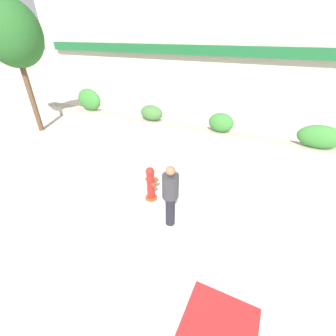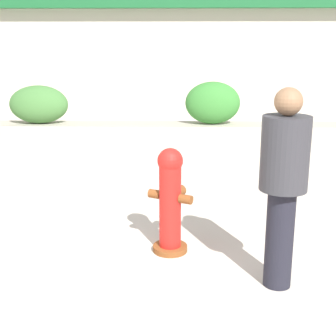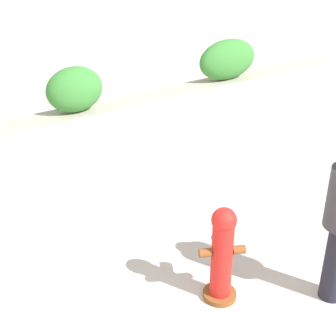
{
  "view_description": "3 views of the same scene",
  "coord_description": "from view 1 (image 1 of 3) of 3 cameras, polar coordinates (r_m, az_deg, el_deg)",
  "views": [
    {
      "loc": [
        3.81,
        -3.46,
        4.3
      ],
      "look_at": [
        1.18,
        1.97,
        0.64
      ],
      "focal_mm": 24.0,
      "sensor_mm": 36.0,
      "label": 1
    },
    {
      "loc": [
        1.1,
        -3.31,
        2.06
      ],
      "look_at": [
        1.01,
        1.33,
        0.83
      ],
      "focal_mm": 50.0,
      "sensor_mm": 36.0,
      "label": 2
    },
    {
      "loc": [
        -1.64,
        -1.66,
        3.41
      ],
      "look_at": [
        1.65,
        2.88,
        0.63
      ],
      "focal_mm": 50.0,
      "sensor_mm": 36.0,
      "label": 3
    }
  ],
  "objects": [
    {
      "name": "pedestrian",
      "position": [
        5.43,
        0.61,
        -6.37
      ],
      "size": [
        0.56,
        0.56,
        1.73
      ],
      "color": "black",
      "rests_on": "ground"
    },
    {
      "name": "street_tree",
      "position": [
        12.66,
        -34.81,
        26.08
      ],
      "size": [
        2.53,
        2.27,
        5.58
      ],
      "color": "brown",
      "rests_on": "ground"
    },
    {
      "name": "hedge_bush_1",
      "position": [
        11.45,
        -4.2,
        13.77
      ],
      "size": [
        1.18,
        0.64,
        0.76
      ],
      "primitive_type": "ellipsoid",
      "color": "#427538",
      "rests_on": "planter_wall_low"
    },
    {
      "name": "building_facade",
      "position": [
        15.91,
        13.71,
        29.36
      ],
      "size": [
        30.0,
        1.36,
        8.0
      ],
      "color": "beige",
      "rests_on": "ground"
    },
    {
      "name": "ground_plane",
      "position": [
        6.7,
        -16.95,
        -10.33
      ],
      "size": [
        120.0,
        120.0,
        0.0
      ],
      "primitive_type": "plane",
      "color": "beige"
    },
    {
      "name": "hedge_bush_2",
      "position": [
        10.24,
        13.32,
        11.13
      ],
      "size": [
        1.09,
        0.63,
        0.84
      ],
      "primitive_type": "ellipsoid",
      "color": "#387F33",
      "rests_on": "planter_wall_low"
    },
    {
      "name": "tactile_warning_pad",
      "position": [
        4.75,
        12.76,
        -34.77
      ],
      "size": [
        1.24,
        1.24,
        0.01
      ],
      "primitive_type": "cube",
      "color": "#B22323",
      "rests_on": "ground"
    },
    {
      "name": "hedge_bush_3",
      "position": [
        10.19,
        34.16,
        6.54
      ],
      "size": [
        1.56,
        0.59,
        0.9
      ],
      "primitive_type": "ellipsoid",
      "color": "#387F33",
      "rests_on": "planter_wall_low"
    },
    {
      "name": "fire_hydrant",
      "position": [
        6.53,
        -4.42,
        -3.89
      ],
      "size": [
        0.47,
        0.49,
        1.08
      ],
      "color": "brown",
      "rests_on": "ground"
    },
    {
      "name": "planter_wall_low",
      "position": [
        10.97,
        3.63,
        9.51
      ],
      "size": [
        18.0,
        0.7,
        0.5
      ],
      "primitive_type": "cube",
      "color": "#ADA393",
      "rests_on": "ground"
    },
    {
      "name": "hedge_bush_0",
      "position": [
        13.73,
        -19.36,
        16.08
      ],
      "size": [
        1.5,
        0.63,
        1.19
      ],
      "primitive_type": "ellipsoid",
      "color": "#387F33",
      "rests_on": "planter_wall_low"
    }
  ]
}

